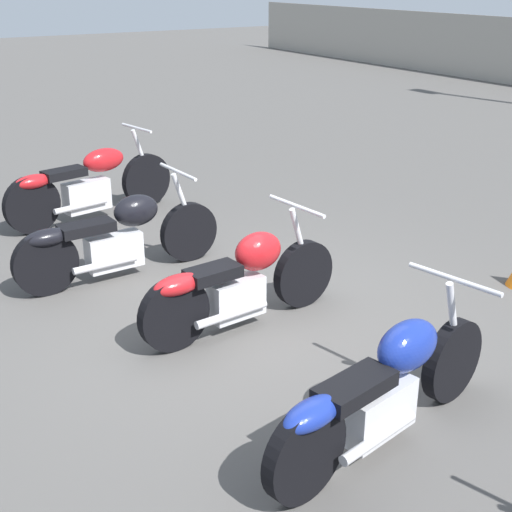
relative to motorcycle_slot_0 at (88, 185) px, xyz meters
name	(u,v)px	position (x,y,z in m)	size (l,w,h in m)	color
ground_plane	(255,326)	(3.49, 0.19, -0.44)	(60.00, 60.00, 0.00)	#514F4C
motorcycle_slot_0	(88,185)	(0.00, 0.00, 0.00)	(0.70, 2.23, 1.04)	black
motorcycle_slot_1	(116,238)	(1.87, -0.39, -0.02)	(0.72, 2.15, 0.99)	black
motorcycle_slot_2	(239,282)	(3.43, 0.08, -0.02)	(0.71, 1.97, 0.98)	black
motorcycle_slot_3	(384,388)	(5.32, 0.00, -0.02)	(0.75, 2.10, 0.97)	black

